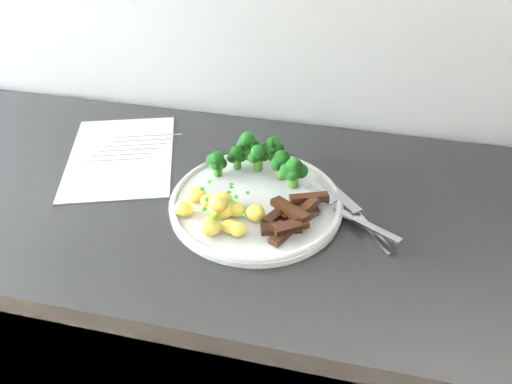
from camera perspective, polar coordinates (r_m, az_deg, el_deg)
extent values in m
cube|color=black|center=(1.21, -4.06, -16.56)|extent=(2.31, 0.58, 0.87)
cube|color=white|center=(1.03, -15.31, 4.05)|extent=(0.28, 0.34, 0.00)
cube|color=slate|center=(1.08, -12.16, 6.36)|extent=(0.13, 0.05, 0.00)
cube|color=slate|center=(1.07, -12.91, 5.83)|extent=(0.12, 0.04, 0.00)
cube|color=slate|center=(1.05, -13.67, 5.28)|extent=(0.12, 0.04, 0.00)
cube|color=slate|center=(1.04, -14.45, 4.72)|extent=(0.12, 0.04, 0.00)
cube|color=slate|center=(1.03, -15.25, 4.15)|extent=(0.11, 0.04, 0.00)
cube|color=slate|center=(1.02, -16.06, 3.56)|extent=(0.11, 0.04, 0.00)
cylinder|color=white|center=(0.87, 0.00, -1.28)|extent=(0.30, 0.30, 0.01)
torus|color=white|center=(0.86, 0.00, -0.94)|extent=(0.30, 0.30, 0.01)
cylinder|color=#2E5D18|center=(0.91, 0.26, 3.22)|extent=(0.02, 0.02, 0.02)
sphere|color=black|center=(0.90, 0.94, 4.15)|extent=(0.02, 0.02, 0.02)
sphere|color=black|center=(0.91, -0.01, 4.46)|extent=(0.02, 0.02, 0.02)
sphere|color=black|center=(0.90, -0.32, 3.94)|extent=(0.02, 0.02, 0.02)
sphere|color=black|center=(0.90, 0.26, 4.61)|extent=(0.03, 0.03, 0.03)
cylinder|color=#2E5D18|center=(0.91, 2.94, 2.40)|extent=(0.02, 0.02, 0.03)
sphere|color=black|center=(0.90, 3.66, 3.18)|extent=(0.02, 0.02, 0.02)
sphere|color=black|center=(0.91, 2.60, 3.77)|extent=(0.02, 0.02, 0.02)
sphere|color=black|center=(0.89, 2.40, 3.20)|extent=(0.02, 0.02, 0.02)
sphere|color=black|center=(0.89, 3.00, 3.91)|extent=(0.03, 0.03, 0.03)
cylinder|color=#2E5D18|center=(0.94, -2.20, 3.35)|extent=(0.02, 0.02, 0.02)
sphere|color=black|center=(0.92, -1.68, 4.02)|extent=(0.02, 0.02, 0.02)
sphere|color=black|center=(0.93, -2.51, 4.45)|extent=(0.02, 0.02, 0.02)
sphere|color=black|center=(0.92, -2.71, 4.01)|extent=(0.02, 0.02, 0.02)
sphere|color=black|center=(0.92, -2.24, 4.59)|extent=(0.03, 0.03, 0.03)
cylinder|color=#2E5D18|center=(0.94, 1.95, 4.36)|extent=(0.02, 0.02, 0.02)
sphere|color=black|center=(0.93, 2.53, 5.12)|extent=(0.02, 0.02, 0.02)
sphere|color=black|center=(0.94, 2.00, 5.57)|extent=(0.02, 0.02, 0.02)
sphere|color=black|center=(0.93, 1.36, 5.29)|extent=(0.02, 0.02, 0.02)
sphere|color=black|center=(0.92, 1.82, 4.84)|extent=(0.02, 0.02, 0.02)
sphere|color=black|center=(0.93, 1.98, 5.63)|extent=(0.03, 0.03, 0.03)
cylinder|color=#2E5D18|center=(0.94, -0.96, 4.61)|extent=(0.02, 0.02, 0.03)
sphere|color=black|center=(0.93, -0.33, 5.47)|extent=(0.02, 0.02, 0.02)
sphere|color=black|center=(0.94, -1.35, 5.90)|extent=(0.02, 0.02, 0.02)
sphere|color=black|center=(0.93, -1.56, 5.38)|extent=(0.02, 0.02, 0.02)
sphere|color=black|center=(0.93, -0.98, 6.08)|extent=(0.03, 0.03, 0.03)
cylinder|color=#2E5D18|center=(0.89, 4.33, 1.38)|extent=(0.02, 0.02, 0.03)
sphere|color=black|center=(0.88, 5.16, 2.44)|extent=(0.03, 0.03, 0.03)
sphere|color=black|center=(0.89, 4.59, 2.80)|extent=(0.02, 0.02, 0.02)
sphere|color=black|center=(0.88, 3.61, 2.52)|extent=(0.03, 0.03, 0.03)
sphere|color=black|center=(0.87, 4.27, 1.96)|extent=(0.02, 0.02, 0.02)
sphere|color=black|center=(0.87, 4.42, 2.94)|extent=(0.03, 0.03, 0.03)
cylinder|color=#2E5D18|center=(0.92, -4.44, 2.60)|extent=(0.02, 0.02, 0.02)
sphere|color=black|center=(0.91, -3.96, 3.29)|extent=(0.02, 0.02, 0.02)
sphere|color=black|center=(0.92, -4.46, 3.82)|extent=(0.02, 0.02, 0.02)
sphere|color=black|center=(0.91, -5.05, 3.68)|extent=(0.02, 0.02, 0.02)
sphere|color=black|center=(0.90, -4.75, 3.07)|extent=(0.02, 0.02, 0.02)
sphere|color=black|center=(0.91, -4.52, 3.89)|extent=(0.03, 0.03, 0.03)
ellipsoid|color=#FBD858|center=(0.83, -3.69, -2.09)|extent=(0.03, 0.03, 0.03)
ellipsoid|color=#FBD858|center=(0.79, -2.10, -4.36)|extent=(0.03, 0.03, 0.02)
ellipsoid|color=#FBD858|center=(0.85, -5.49, -1.10)|extent=(0.03, 0.03, 0.03)
ellipsoid|color=#FBD858|center=(0.80, -5.24, -4.06)|extent=(0.03, 0.03, 0.03)
ellipsoid|color=#FBD858|center=(0.83, -4.47, -2.06)|extent=(0.03, 0.03, 0.03)
ellipsoid|color=#FBD858|center=(0.83, -4.36, -1.92)|extent=(0.03, 0.03, 0.03)
ellipsoid|color=#FBD858|center=(0.80, -5.39, -3.96)|extent=(0.03, 0.03, 0.03)
ellipsoid|color=#FBD858|center=(0.83, -4.53, -1.84)|extent=(0.03, 0.03, 0.02)
ellipsoid|color=#FBD858|center=(0.83, -4.36, -2.03)|extent=(0.03, 0.03, 0.03)
ellipsoid|color=#FBD858|center=(0.81, -4.38, -1.49)|extent=(0.03, 0.03, 0.02)
ellipsoid|color=#FBD858|center=(0.84, -8.31, -1.90)|extent=(0.03, 0.03, 0.03)
ellipsoid|color=#FBD858|center=(0.80, -3.01, -4.02)|extent=(0.03, 0.03, 0.02)
ellipsoid|color=#FBD858|center=(0.82, -4.35, -1.14)|extent=(0.03, 0.03, 0.03)
ellipsoid|color=#FBD858|center=(0.85, -3.64, -0.78)|extent=(0.03, 0.03, 0.02)
ellipsoid|color=#FBD858|center=(0.82, -0.07, -2.46)|extent=(0.03, 0.03, 0.03)
ellipsoid|color=#FBD858|center=(0.82, -4.50, -1.15)|extent=(0.03, 0.02, 0.02)
ellipsoid|color=#FBD858|center=(0.86, -6.84, -0.35)|extent=(0.03, 0.03, 0.03)
ellipsoid|color=#FBD858|center=(0.83, -2.19, -2.07)|extent=(0.03, 0.03, 0.02)
cube|color=#186D0D|center=(0.85, -2.87, 0.56)|extent=(0.01, 0.01, 0.00)
cube|color=#186D0D|center=(0.84, -0.95, -0.05)|extent=(0.01, 0.01, 0.00)
cube|color=#186D0D|center=(0.78, -4.86, -3.00)|extent=(0.01, 0.01, 0.00)
cube|color=#186D0D|center=(0.85, -2.87, 0.90)|extent=(0.01, 0.01, 0.00)
cube|color=#186D0D|center=(0.81, -4.27, -0.81)|extent=(0.01, 0.01, 0.00)
cube|color=#186D0D|center=(0.80, -2.64, -1.20)|extent=(0.01, 0.01, 0.00)
cube|color=#186D0D|center=(0.83, -5.73, -0.86)|extent=(0.01, 0.01, 0.00)
cube|color=#186D0D|center=(0.85, -5.39, 1.20)|extent=(0.01, 0.01, 0.00)
cube|color=#186D0D|center=(0.81, -4.37, -1.38)|extent=(0.01, 0.01, 0.00)
cube|color=#186D0D|center=(0.82, -2.30, -0.54)|extent=(0.01, 0.01, 0.00)
cube|color=#186D0D|center=(0.79, -1.40, -2.64)|extent=(0.01, 0.01, 0.00)
cube|color=#186D0D|center=(0.84, -6.22, 0.39)|extent=(0.01, 0.01, 0.00)
cube|color=#186D0D|center=(0.80, -5.96, -2.03)|extent=(0.01, 0.01, 0.00)
cube|color=#186D0D|center=(0.84, -3.15, -0.01)|extent=(0.01, 0.01, 0.00)
cube|color=black|center=(0.80, 3.61, -4.45)|extent=(0.05, 0.08, 0.01)
cube|color=black|center=(0.84, 4.85, -1.84)|extent=(0.06, 0.07, 0.01)
cube|color=black|center=(0.83, 2.37, -2.64)|extent=(0.04, 0.06, 0.01)
cube|color=black|center=(0.81, 4.87, -3.39)|extent=(0.05, 0.07, 0.02)
cube|color=black|center=(0.80, 2.95, -4.16)|extent=(0.07, 0.04, 0.02)
cube|color=black|center=(0.83, 5.53, -2.87)|extent=(0.05, 0.05, 0.01)
cube|color=black|center=(0.82, 5.59, -2.07)|extent=(0.05, 0.06, 0.02)
cube|color=black|center=(0.84, 6.14, -0.69)|extent=(0.07, 0.04, 0.01)
cube|color=black|center=(0.83, 4.98, -1.90)|extent=(0.07, 0.04, 0.01)
cube|color=black|center=(0.79, 4.04, -3.97)|extent=(0.06, 0.05, 0.01)
cube|color=black|center=(0.82, 3.96, -2.03)|extent=(0.07, 0.06, 0.02)
cube|color=silver|center=(0.83, 12.58, -3.67)|extent=(0.11, 0.08, 0.02)
cube|color=silver|center=(0.86, 8.31, -0.86)|extent=(0.03, 0.03, 0.01)
cylinder|color=silver|center=(0.87, 7.28, 0.21)|extent=(0.04, 0.03, 0.00)
cylinder|color=silver|center=(0.87, 7.07, 0.08)|extent=(0.04, 0.03, 0.00)
cylinder|color=silver|center=(0.87, 6.86, -0.06)|extent=(0.04, 0.03, 0.00)
cylinder|color=silver|center=(0.87, 6.65, -0.19)|extent=(0.04, 0.03, 0.00)
cube|color=silver|center=(0.88, 9.39, -0.13)|extent=(0.09, 0.11, 0.01)
cube|color=silver|center=(0.83, 13.18, -4.65)|extent=(0.08, 0.09, 0.02)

